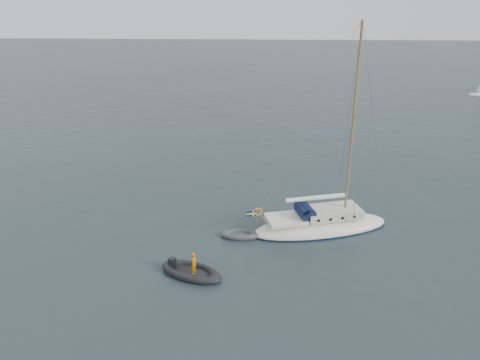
{
  "coord_description": "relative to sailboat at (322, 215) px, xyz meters",
  "views": [
    {
      "loc": [
        -1.45,
        -28.68,
        15.9
      ],
      "look_at": [
        -2.96,
        0.0,
        4.38
      ],
      "focal_mm": 35.0,
      "sensor_mm": 36.0,
      "label": 1
    }
  ],
  "objects": [
    {
      "name": "sailboat",
      "position": [
        0.0,
        0.0,
        0.0
      ],
      "size": [
        10.56,
        3.16,
        15.04
      ],
      "rotation": [
        0.0,
        0.0,
        0.28
      ],
      "color": "silver",
      "rests_on": "ground"
    },
    {
      "name": "rib",
      "position": [
        -8.48,
        -6.3,
        -0.89
      ],
      "size": [
        4.07,
        1.85,
        1.61
      ],
      "rotation": [
        0.0,
        0.0,
        -0.4
      ],
      "color": "black",
      "rests_on": "ground"
    },
    {
      "name": "dinghy",
      "position": [
        -5.75,
        -1.41,
        -0.96
      ],
      "size": [
        2.75,
        1.24,
        0.39
      ],
      "rotation": [
        0.0,
        0.0,
        -0.0
      ],
      "color": "#49494E",
      "rests_on": "ground"
    },
    {
      "name": "ground",
      "position": [
        -2.8,
        -1.61,
        -1.14
      ],
      "size": [
        300.0,
        300.0,
        0.0
      ],
      "primitive_type": "plane",
      "color": "black",
      "rests_on": "ground"
    }
  ]
}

